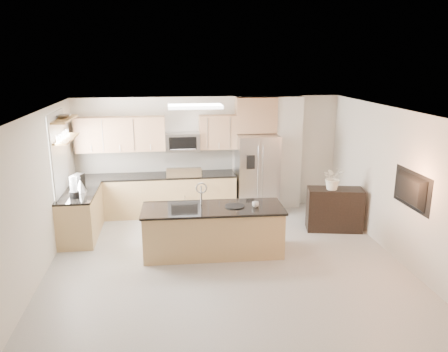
{
  "coord_description": "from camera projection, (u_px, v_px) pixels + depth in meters",
  "views": [
    {
      "loc": [
        -0.93,
        -6.54,
        3.42
      ],
      "look_at": [
        0.1,
        1.3,
        1.28
      ],
      "focal_mm": 35.0,
      "sensor_mm": 36.0,
      "label": 1
    }
  ],
  "objects": [
    {
      "name": "wall_front",
      "position": [
        281.0,
        309.0,
        3.82
      ],
      "size": [
        6.0,
        0.02,
        2.6
      ],
      "primitive_type": "cube",
      "color": "beige",
      "rests_on": "floor"
    },
    {
      "name": "refrigerator",
      "position": [
        257.0,
        173.0,
        9.92
      ],
      "size": [
        0.92,
        0.78,
        1.78
      ],
      "color": "#AFAFB1",
      "rests_on": "floor"
    },
    {
      "name": "television",
      "position": [
        407.0,
        190.0,
        7.09
      ],
      "size": [
        0.14,
        1.08,
        0.62
      ],
      "primitive_type": "imported",
      "rotation": [
        0.0,
        0.0,
        1.57
      ],
      "color": "black",
      "rests_on": "wall_right"
    },
    {
      "name": "credenza",
      "position": [
        334.0,
        209.0,
        8.9
      ],
      "size": [
        1.17,
        0.66,
        0.88
      ],
      "primitive_type": "cube",
      "rotation": [
        0.0,
        0.0,
        -0.19
      ],
      "color": "black",
      "rests_on": "floor"
    },
    {
      "name": "shelf_lower",
      "position": [
        65.0,
        139.0,
        8.27
      ],
      "size": [
        0.3,
        1.2,
        0.04
      ],
      "primitive_type": "cube",
      "color": "brown",
      "rests_on": "wall_left"
    },
    {
      "name": "microwave",
      "position": [
        183.0,
        142.0,
        9.68
      ],
      "size": [
        0.76,
        0.4,
        0.4
      ],
      "color": "#AFAFB1",
      "rests_on": "upper_cabinets"
    },
    {
      "name": "upper_cabinets",
      "position": [
        150.0,
        134.0,
        9.58
      ],
      "size": [
        3.5,
        0.33,
        0.75
      ],
      "color": "#A77F5A",
      "rests_on": "wall_back"
    },
    {
      "name": "blender",
      "position": [
        74.0,
        189.0,
        8.04
      ],
      "size": [
        0.18,
        0.18,
        0.41
      ],
      "color": "black",
      "rests_on": "left_counter"
    },
    {
      "name": "cup",
      "position": [
        255.0,
        204.0,
        7.73
      ],
      "size": [
        0.13,
        0.13,
        0.1
      ],
      "primitive_type": "imported",
      "rotation": [
        0.0,
        0.0,
        -0.06
      ],
      "color": "silver",
      "rests_on": "island"
    },
    {
      "name": "left_counter",
      "position": [
        81.0,
        214.0,
        8.58
      ],
      "size": [
        0.66,
        1.5,
        0.92
      ],
      "color": "tan",
      "rests_on": "floor"
    },
    {
      "name": "partition_column",
      "position": [
        287.0,
        153.0,
        10.13
      ],
      "size": [
        0.6,
        0.3,
        2.6
      ],
      "primitive_type": "cube",
      "color": "beige",
      "rests_on": "floor"
    },
    {
      "name": "range",
      "position": [
        184.0,
        193.0,
        9.87
      ],
      "size": [
        0.76,
        0.64,
        1.14
      ],
      "color": "black",
      "rests_on": "floor"
    },
    {
      "name": "shelf_upper",
      "position": [
        64.0,
        119.0,
        8.17
      ],
      "size": [
        0.3,
        1.2,
        0.04
      ],
      "primitive_type": "cube",
      "color": "brown",
      "rests_on": "wall_left"
    },
    {
      "name": "floor",
      "position": [
        228.0,
        271.0,
        7.27
      ],
      "size": [
        6.5,
        6.5,
        0.0
      ],
      "primitive_type": "plane",
      "color": "#AFACA6",
      "rests_on": "ground"
    },
    {
      "name": "platter",
      "position": [
        235.0,
        206.0,
        7.77
      ],
      "size": [
        0.35,
        0.35,
        0.02
      ],
      "primitive_type": "cylinder",
      "rotation": [
        0.0,
        0.0,
        -0.0
      ],
      "color": "black",
      "rests_on": "island"
    },
    {
      "name": "wall_left",
      "position": [
        31.0,
        204.0,
        6.55
      ],
      "size": [
        0.02,
        6.5,
        2.6
      ],
      "primitive_type": "cube",
      "color": "beige",
      "rests_on": "floor"
    },
    {
      "name": "window",
      "position": [
        59.0,
        155.0,
        8.23
      ],
      "size": [
        0.04,
        1.15,
        1.65
      ],
      "color": "white",
      "rests_on": "wall_left"
    },
    {
      "name": "ceiling_fixture",
      "position": [
        195.0,
        106.0,
        8.08
      ],
      "size": [
        1.0,
        0.5,
        0.06
      ],
      "primitive_type": "cube",
      "color": "white",
      "rests_on": "ceiling"
    },
    {
      "name": "wall_back",
      "position": [
        209.0,
        154.0,
        10.04
      ],
      "size": [
        6.0,
        0.02,
        2.6
      ],
      "primitive_type": "cube",
      "color": "beige",
      "rests_on": "floor"
    },
    {
      "name": "coffee_maker",
      "position": [
        79.0,
        182.0,
        8.61
      ],
      "size": [
        0.22,
        0.24,
        0.3
      ],
      "color": "black",
      "rests_on": "left_counter"
    },
    {
      "name": "ceiling",
      "position": [
        229.0,
        114.0,
        6.59
      ],
      "size": [
        6.0,
        6.5,
        0.02
      ],
      "primitive_type": "cube",
      "color": "white",
      "rests_on": "wall_back"
    },
    {
      "name": "flower_vase",
      "position": [
        334.0,
        172.0,
        8.66
      ],
      "size": [
        0.75,
        0.67,
        0.73
      ],
      "primitive_type": "imported",
      "rotation": [
        0.0,
        0.0,
        0.17
      ],
      "color": "white",
      "rests_on": "credenza"
    },
    {
      "name": "wall_right",
      "position": [
        405.0,
        189.0,
        7.31
      ],
      "size": [
        0.02,
        6.5,
        2.6
      ],
      "primitive_type": "cube",
      "color": "beige",
      "rests_on": "floor"
    },
    {
      "name": "back_counter",
      "position": [
        156.0,
        194.0,
        9.8
      ],
      "size": [
        3.55,
        0.66,
        1.44
      ],
      "color": "tan",
      "rests_on": "floor"
    },
    {
      "name": "bowl",
      "position": [
        63.0,
        116.0,
        8.17
      ],
      "size": [
        0.44,
        0.44,
        0.09
      ],
      "primitive_type": "imported",
      "rotation": [
        0.0,
        0.0,
        0.27
      ],
      "color": "#AFAFB1",
      "rests_on": "shelf_upper"
    },
    {
      "name": "kettle",
      "position": [
        81.0,
        186.0,
        8.42
      ],
      "size": [
        0.23,
        0.23,
        0.29
      ],
      "color": "#AFAFB1",
      "rests_on": "left_counter"
    },
    {
      "name": "island",
      "position": [
        213.0,
        230.0,
        7.84
      ],
      "size": [
        2.54,
        0.99,
        1.29
      ],
      "rotation": [
        0.0,
        0.0,
        -0.03
      ],
      "color": "tan",
      "rests_on": "floor"
    }
  ]
}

